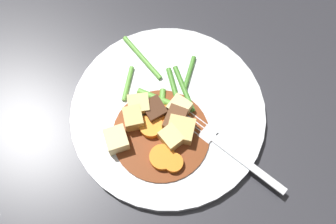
{
  "coord_description": "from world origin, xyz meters",
  "views": [
    {
      "loc": [
        0.22,
        -0.02,
        0.57
      ],
      "look_at": [
        0.0,
        0.0,
        0.01
      ],
      "focal_mm": 46.64,
      "sensor_mm": 36.0,
      "label": 1
    }
  ],
  "objects_px": {
    "potato_chunk_0": "(171,138)",
    "potato_chunk_3": "(139,106)",
    "potato_chunk_4": "(181,130)",
    "carrot_slice_3": "(151,127)",
    "carrot_slice_1": "(162,158)",
    "potato_chunk_2": "(133,119)",
    "meat_chunk_0": "(154,112)",
    "fork": "(226,148)",
    "potato_chunk_1": "(117,140)",
    "dinner_plate": "(168,114)",
    "carrot_slice_2": "(172,163)",
    "meat_chunk_1": "(175,120)",
    "carrot_slice_0": "(165,118)",
    "potato_chunk_5": "(179,107)"
  },
  "relations": [
    {
      "from": "potato_chunk_0",
      "to": "potato_chunk_3",
      "type": "height_order",
      "value": "same"
    },
    {
      "from": "potato_chunk_3",
      "to": "potato_chunk_4",
      "type": "bearing_deg",
      "value": 53.14
    },
    {
      "from": "carrot_slice_3",
      "to": "potato_chunk_3",
      "type": "xyz_separation_m",
      "value": [
        -0.03,
        -0.01,
        0.01
      ]
    },
    {
      "from": "carrot_slice_1",
      "to": "potato_chunk_2",
      "type": "relative_size",
      "value": 1.22
    },
    {
      "from": "potato_chunk_4",
      "to": "meat_chunk_0",
      "type": "relative_size",
      "value": 1.19
    },
    {
      "from": "carrot_slice_3",
      "to": "fork",
      "type": "relative_size",
      "value": 0.23
    },
    {
      "from": "potato_chunk_1",
      "to": "potato_chunk_2",
      "type": "height_order",
      "value": "potato_chunk_2"
    },
    {
      "from": "dinner_plate",
      "to": "potato_chunk_3",
      "type": "bearing_deg",
      "value": -101.36
    },
    {
      "from": "potato_chunk_2",
      "to": "meat_chunk_0",
      "type": "bearing_deg",
      "value": 103.75
    },
    {
      "from": "carrot_slice_1",
      "to": "potato_chunk_2",
      "type": "distance_m",
      "value": 0.07
    },
    {
      "from": "carrot_slice_2",
      "to": "potato_chunk_3",
      "type": "distance_m",
      "value": 0.09
    },
    {
      "from": "dinner_plate",
      "to": "potato_chunk_2",
      "type": "bearing_deg",
      "value": -78.06
    },
    {
      "from": "carrot_slice_3",
      "to": "potato_chunk_2",
      "type": "bearing_deg",
      "value": -116.68
    },
    {
      "from": "meat_chunk_0",
      "to": "potato_chunk_2",
      "type": "bearing_deg",
      "value": -76.25
    },
    {
      "from": "potato_chunk_0",
      "to": "potato_chunk_4",
      "type": "xyz_separation_m",
      "value": [
        -0.01,
        0.01,
        -0.0
      ]
    },
    {
      "from": "meat_chunk_0",
      "to": "meat_chunk_1",
      "type": "bearing_deg",
      "value": 61.93
    },
    {
      "from": "potato_chunk_4",
      "to": "carrot_slice_0",
      "type": "bearing_deg",
      "value": -138.05
    },
    {
      "from": "carrot_slice_0",
      "to": "carrot_slice_2",
      "type": "bearing_deg",
      "value": 3.69
    },
    {
      "from": "potato_chunk_2",
      "to": "fork",
      "type": "bearing_deg",
      "value": 67.85
    },
    {
      "from": "potato_chunk_0",
      "to": "potato_chunk_3",
      "type": "xyz_separation_m",
      "value": [
        -0.05,
        -0.04,
        0.0
      ]
    },
    {
      "from": "potato_chunk_3",
      "to": "meat_chunk_0",
      "type": "distance_m",
      "value": 0.02
    },
    {
      "from": "potato_chunk_3",
      "to": "meat_chunk_0",
      "type": "relative_size",
      "value": 0.98
    },
    {
      "from": "potato_chunk_2",
      "to": "potato_chunk_3",
      "type": "relative_size",
      "value": 0.98
    },
    {
      "from": "carrot_slice_2",
      "to": "meat_chunk_1",
      "type": "distance_m",
      "value": 0.06
    },
    {
      "from": "dinner_plate",
      "to": "potato_chunk_4",
      "type": "relative_size",
      "value": 7.86
    },
    {
      "from": "carrot_slice_1",
      "to": "meat_chunk_1",
      "type": "bearing_deg",
      "value": 155.95
    },
    {
      "from": "carrot_slice_1",
      "to": "fork",
      "type": "height_order",
      "value": "carrot_slice_1"
    },
    {
      "from": "carrot_slice_3",
      "to": "potato_chunk_0",
      "type": "distance_m",
      "value": 0.03
    },
    {
      "from": "carrot_slice_2",
      "to": "dinner_plate",
      "type": "bearing_deg",
      "value": 178.86
    },
    {
      "from": "carrot_slice_1",
      "to": "potato_chunk_5",
      "type": "height_order",
      "value": "potato_chunk_5"
    },
    {
      "from": "dinner_plate",
      "to": "meat_chunk_0",
      "type": "relative_size",
      "value": 9.33
    },
    {
      "from": "carrot_slice_3",
      "to": "potato_chunk_3",
      "type": "distance_m",
      "value": 0.03
    },
    {
      "from": "carrot_slice_1",
      "to": "potato_chunk_1",
      "type": "height_order",
      "value": "potato_chunk_1"
    },
    {
      "from": "fork",
      "to": "carrot_slice_1",
      "type": "bearing_deg",
      "value": -85.44
    },
    {
      "from": "potato_chunk_1",
      "to": "potato_chunk_3",
      "type": "xyz_separation_m",
      "value": [
        -0.05,
        0.03,
        -0.0
      ]
    },
    {
      "from": "meat_chunk_0",
      "to": "fork",
      "type": "xyz_separation_m",
      "value": [
        0.06,
        0.09,
        -0.01
      ]
    },
    {
      "from": "carrot_slice_0",
      "to": "potato_chunk_4",
      "type": "xyz_separation_m",
      "value": [
        0.02,
        0.02,
        0.01
      ]
    },
    {
      "from": "potato_chunk_0",
      "to": "fork",
      "type": "bearing_deg",
      "value": 76.91
    },
    {
      "from": "carrot_slice_2",
      "to": "potato_chunk_2",
      "type": "bearing_deg",
      "value": -144.4
    },
    {
      "from": "fork",
      "to": "potato_chunk_0",
      "type": "bearing_deg",
      "value": -103.09
    },
    {
      "from": "potato_chunk_0",
      "to": "carrot_slice_0",
      "type": "bearing_deg",
      "value": -170.89
    },
    {
      "from": "dinner_plate",
      "to": "potato_chunk_5",
      "type": "relative_size",
      "value": 10.18
    },
    {
      "from": "dinner_plate",
      "to": "potato_chunk_4",
      "type": "bearing_deg",
      "value": 23.73
    },
    {
      "from": "dinner_plate",
      "to": "potato_chunk_2",
      "type": "relative_size",
      "value": 9.71
    },
    {
      "from": "potato_chunk_4",
      "to": "potato_chunk_3",
      "type": "bearing_deg",
      "value": -126.86
    },
    {
      "from": "carrot_slice_3",
      "to": "fork",
      "type": "height_order",
      "value": "carrot_slice_3"
    },
    {
      "from": "carrot_slice_0",
      "to": "potato_chunk_5",
      "type": "height_order",
      "value": "potato_chunk_5"
    },
    {
      "from": "potato_chunk_0",
      "to": "carrot_slice_1",
      "type": "bearing_deg",
      "value": -28.95
    },
    {
      "from": "carrot_slice_2",
      "to": "potato_chunk_5",
      "type": "bearing_deg",
      "value": 167.56
    },
    {
      "from": "carrot_slice_0",
      "to": "potato_chunk_2",
      "type": "bearing_deg",
      "value": -90.02
    }
  ]
}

